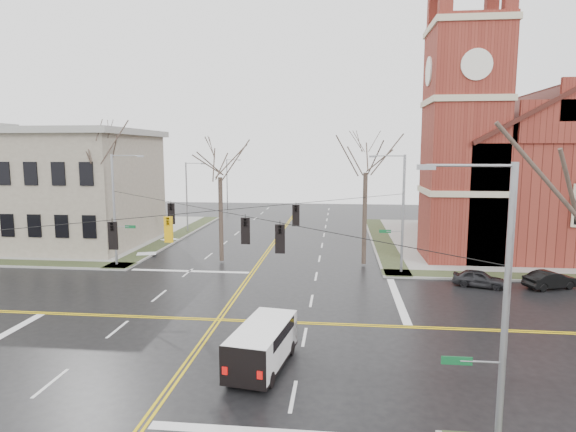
# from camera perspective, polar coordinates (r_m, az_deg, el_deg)

# --- Properties ---
(ground) EXTENTS (120.00, 120.00, 0.00)m
(ground) POSITION_cam_1_polar(r_m,az_deg,el_deg) (27.97, -8.23, -12.07)
(ground) COLOR black
(ground) RESTS_ON ground
(sidewalks) EXTENTS (80.00, 80.00, 0.17)m
(sidewalks) POSITION_cam_1_polar(r_m,az_deg,el_deg) (27.94, -8.23, -11.93)
(sidewalks) COLOR gray
(sidewalks) RESTS_ON ground
(road_markings) EXTENTS (100.00, 100.00, 0.01)m
(road_markings) POSITION_cam_1_polar(r_m,az_deg,el_deg) (27.97, -8.23, -12.06)
(road_markings) COLOR gold
(road_markings) RESTS_ON ground
(church) EXTENTS (24.28, 27.48, 27.50)m
(church) POSITION_cam_1_polar(r_m,az_deg,el_deg) (53.40, 26.09, 5.91)
(church) COLOR maroon
(church) RESTS_ON ground
(civic_building_a) EXTENTS (18.00, 14.00, 11.00)m
(civic_building_a) POSITION_cam_1_polar(r_m,az_deg,el_deg) (53.89, -26.06, 2.79)
(civic_building_a) COLOR gray
(civic_building_a) RESTS_ON ground
(signal_pole_ne) EXTENTS (2.75, 0.22, 9.00)m
(signal_pole_ne) POSITION_cam_1_polar(r_m,az_deg,el_deg) (37.52, 13.21, 0.68)
(signal_pole_ne) COLOR gray
(signal_pole_ne) RESTS_ON ground
(signal_pole_nw) EXTENTS (2.75, 0.22, 9.00)m
(signal_pole_nw) POSITION_cam_1_polar(r_m,az_deg,el_deg) (41.35, -19.70, 1.07)
(signal_pole_nw) COLOR gray
(signal_pole_nw) RESTS_ON ground
(signal_pole_se) EXTENTS (2.75, 0.22, 9.00)m
(signal_pole_se) POSITION_cam_1_polar(r_m,az_deg,el_deg) (15.38, 23.78, -9.97)
(signal_pole_se) COLOR gray
(signal_pole_se) RESTS_ON ground
(span_wires) EXTENTS (23.02, 23.02, 0.03)m
(span_wires) POSITION_cam_1_polar(r_m,az_deg,el_deg) (26.52, -8.49, 0.63)
(span_wires) COLOR black
(span_wires) RESTS_ON ground
(traffic_signals) EXTENTS (8.21, 8.26, 1.30)m
(traffic_signals) POSITION_cam_1_polar(r_m,az_deg,el_deg) (25.98, -8.83, -1.19)
(traffic_signals) COLOR black
(traffic_signals) RESTS_ON ground
(streetlight_north_a) EXTENTS (2.30, 0.20, 8.00)m
(streetlight_north_a) POSITION_cam_1_polar(r_m,az_deg,el_deg) (56.41, -11.78, 2.56)
(streetlight_north_a) COLOR gray
(streetlight_north_a) RESTS_ON ground
(streetlight_north_b) EXTENTS (2.30, 0.20, 8.00)m
(streetlight_north_b) POSITION_cam_1_polar(r_m,az_deg,el_deg) (75.64, -7.13, 3.96)
(streetlight_north_b) COLOR gray
(streetlight_north_b) RESTS_ON ground
(cargo_van) EXTENTS (2.70, 5.22, 1.89)m
(cargo_van) POSITION_cam_1_polar(r_m,az_deg,el_deg) (21.89, -2.88, -14.63)
(cargo_van) COLOR white
(cargo_van) RESTS_ON ground
(parked_car_a) EXTENTS (3.76, 2.37, 1.19)m
(parked_car_a) POSITION_cam_1_polar(r_m,az_deg,el_deg) (36.37, 21.69, -6.88)
(parked_car_a) COLOR black
(parked_car_a) RESTS_ON ground
(parked_car_b) EXTENTS (3.95, 2.58, 1.23)m
(parked_car_b) POSITION_cam_1_polar(r_m,az_deg,el_deg) (38.01, 28.69, -6.64)
(parked_car_b) COLOR black
(parked_car_b) RESTS_ON ground
(tree_nw_far) EXTENTS (4.00, 4.00, 12.71)m
(tree_nw_far) POSITION_cam_1_polar(r_m,az_deg,el_deg) (44.05, -21.25, 6.91)
(tree_nw_far) COLOR #382C24
(tree_nw_far) RESTS_ON ground
(tree_nw_near) EXTENTS (4.00, 4.00, 10.63)m
(tree_nw_near) POSITION_cam_1_polar(r_m,az_deg,el_deg) (40.45, -8.06, 5.23)
(tree_nw_near) COLOR #382C24
(tree_nw_near) RESTS_ON ground
(tree_ne) EXTENTS (4.00, 4.00, 11.29)m
(tree_ne) POSITION_cam_1_polar(r_m,az_deg,el_deg) (39.42, 9.19, 5.82)
(tree_ne) COLOR #382C24
(tree_ne) RESTS_ON ground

